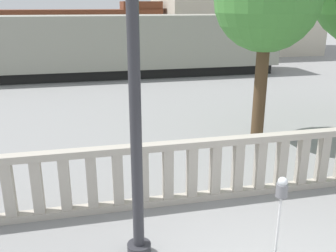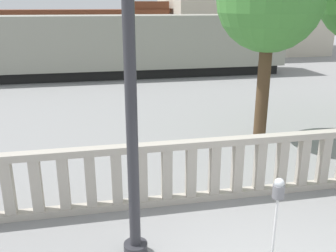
# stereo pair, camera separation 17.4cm
# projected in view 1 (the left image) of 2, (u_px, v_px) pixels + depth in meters

# --- Properties ---
(balustrade) EXTENTS (16.87, 0.24, 1.36)m
(balustrade) POSITION_uv_depth(u_px,v_px,m) (215.00, 169.00, 7.84)
(balustrade) COLOR #ADA599
(balustrade) RESTS_ON ground
(lamppost) EXTENTS (0.39, 0.39, 5.87)m
(lamppost) POSITION_uv_depth(u_px,v_px,m) (134.00, 73.00, 5.30)
(lamppost) COLOR #2D2D33
(lamppost) RESTS_ON ground
(parking_meter) EXTENTS (0.18, 0.18, 1.48)m
(parking_meter) POSITION_uv_depth(u_px,v_px,m) (281.00, 194.00, 5.74)
(parking_meter) COLOR silver
(parking_meter) RESTS_ON ground
(train_near) EXTENTS (29.14, 3.07, 3.98)m
(train_near) POSITION_uv_depth(u_px,v_px,m) (22.00, 47.00, 19.98)
(train_near) COLOR black
(train_near) RESTS_ON ground
(train_far) EXTENTS (21.93, 3.12, 4.16)m
(train_far) POSITION_uv_depth(u_px,v_px,m) (19.00, 33.00, 28.09)
(train_far) COLOR black
(train_far) RESTS_ON ground
(tree_left) EXTENTS (2.98, 2.98, 5.61)m
(tree_left) POSITION_uv_depth(u_px,v_px,m) (267.00, 0.00, 10.39)
(tree_left) COLOR #4C3823
(tree_left) RESTS_ON ground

